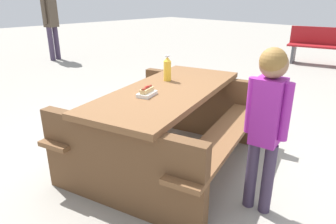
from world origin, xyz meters
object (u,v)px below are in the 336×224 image
Objects in this scene: soda_bottle at (167,69)px; hotdog_tray at (147,92)px; picnic_table at (168,120)px; bystander_adult at (50,13)px; park_bench_near at (323,45)px; child_in_coat at (267,113)px.

hotdog_tray is (0.46, 0.23, -0.09)m from soda_bottle.
bystander_adult is at bearing -105.14° from picnic_table.
bystander_adult reaches higher than hotdog_tray.
hotdog_tray is at bearing 72.41° from bystander_adult.
park_bench_near is (-5.52, -0.49, -0.42)m from soda_bottle.
hotdog_tray is 0.12× the size of bystander_adult.
soda_bottle is at bearing -133.19° from picnic_table.
child_in_coat is 5.97m from park_bench_near.
soda_bottle reaches higher than hotdog_tray.
bystander_adult is at bearing -49.67° from park_bench_near.
park_bench_near is 6.51m from bystander_adult.
picnic_table is 5.75m from park_bench_near.
picnic_table is 8.43× the size of soda_bottle.
bystander_adult reaches higher than child_in_coat.
child_in_coat is (0.20, 1.18, -0.08)m from soda_bottle.
bystander_adult is at bearing -103.03° from child_in_coat.
park_bench_near is at bearing -173.04° from picnic_table.
soda_bottle is at bearing -99.61° from child_in_coat.
soda_bottle is 1.20m from child_in_coat.
park_bench_near is at bearing -174.92° from soda_bottle.
child_in_coat is at bearing 89.64° from picnic_table.
picnic_table is 1.73× the size of child_in_coat.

